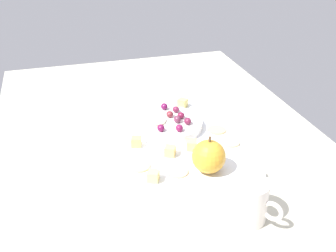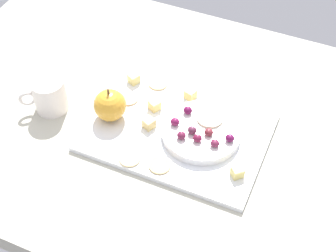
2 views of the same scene
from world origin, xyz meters
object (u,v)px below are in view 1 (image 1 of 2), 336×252
Objects in this scene: grape_5 at (164,107)px; grape_7 at (170,114)px; cracker_2 at (230,142)px; cracker_1 at (178,172)px; cheese_cube_3 at (136,141)px; cracker_0 at (217,130)px; cheese_cube_4 at (192,145)px; cup at (247,201)px; grape_1 at (176,109)px; grape_3 at (161,128)px; grape_4 at (179,128)px; grape_0 at (188,121)px; apple_whole at (209,157)px; apple_slice_0 at (154,121)px; cheese_cube_2 at (183,103)px; grape_6 at (181,116)px; cheese_cube_0 at (153,176)px; platter at (177,140)px; cheese_cube_1 at (170,151)px; serving_dish at (168,124)px; cracker_3 at (140,166)px; grape_2 at (177,119)px.

grape_7 is at bearing 2.30° from grape_5.
grape_7 is (4.58, 0.18, -0.06)cm from grape_5.
grape_7 is (-13.20, -11.13, 2.55)cm from cracker_2.
grape_7 reaches higher than cracker_2.
cracker_1 is 1.00× the size of cracker_2.
cheese_cube_3 reaches higher than cracker_0.
cheese_cube_4 is 0.24× the size of cup.
grape_1 reaches higher than cheese_cube_3.
grape_3 and grape_4 have the same top height.
apple_whole is at bearing -3.88° from grape_0.
grape_3 is (-15.94, -6.06, -0.76)cm from apple_whole.
grape_1 is 7.70cm from apple_slice_0.
cheese_cube_3 is at bearing -45.05° from cheese_cube_2.
grape_7 is (-8.18, 10.55, 1.61)cm from cheese_cube_3.
grape_5 and grape_6 have the same top height.
cheese_cube_4 is 18.05cm from grape_5.
apple_whole is 12.29cm from cheese_cube_0.
apple_slice_0 is (-6.31, -4.64, -0.57)cm from grape_4.
grape_3 is at bearing -101.50° from platter.
grape_0 reaches higher than grape_7.
grape_6 is (-12.86, 6.63, 1.67)cm from cheese_cube_1.
grape_5 is (-11.31, -10.51, 2.61)cm from cracker_0.
grape_5 is at bearing 179.63° from platter.
grape_3 is (-14.84, 0.38, 2.62)cm from cracker_1.
serving_dish is 2.39× the size of apple_whole.
grape_5 is at bearing 173.27° from serving_dish.
cracker_3 is at bearing -42.61° from grape_6.
cheese_cube_3 is 0.50× the size of cracker_3.
grape_4 reaches higher than cheese_cube_0.
grape_4 is (-0.51, 10.72, 1.68)cm from cheese_cube_3.
cracker_0 is at bearing 56.92° from grape_7.
grape_2 is 3.54cm from grape_7.
cheese_cube_4 is 13.49cm from grape_7.
cheese_cube_0 is at bearing -27.55° from cheese_cube_2.
grape_4 is (-14.69, -1.82, -0.77)cm from apple_whole.
grape_3 reaches higher than grape_7.
grape_3 is 1.00× the size of grape_4.
grape_4 is 12.26cm from grape_5.
cracker_2 is at bearing 29.72° from grape_1.
grape_1 is at bearing 143.47° from grape_3.
cracker_1 is 2.33× the size of grape_7.
cheese_cube_2 is (-22.96, 10.31, 0.00)cm from cheese_cube_1.
cheese_cube_1 is 14.56cm from grape_6.
cheese_cube_1 is at bearing -27.27° from grape_6.
cheese_cube_4 is at bearing 26.22° from apple_slice_0.
cracker_2 and cracker_3 have the same top height.
cheese_cube_1 is 12.28cm from grape_2.
apple_whole is 18.03cm from cracker_0.
grape_2 is at bearing -176.96° from apple_whole.
cheese_cube_1 is (7.23, -3.85, 1.77)cm from platter.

